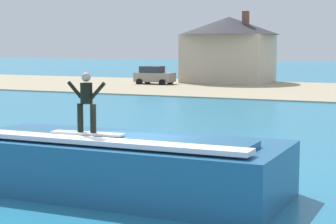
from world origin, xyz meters
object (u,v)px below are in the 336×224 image
(wave_crest, at_px, (121,165))
(car_near_shore, at_px, (154,75))
(house_with_chimney, at_px, (229,45))
(surfer, at_px, (86,99))
(surfboard, at_px, (87,133))

(wave_crest, distance_m, car_near_shore, 43.87)
(wave_crest, distance_m, house_with_chimney, 47.58)
(surfer, distance_m, house_with_chimney, 47.92)
(car_near_shore, bearing_deg, house_with_chimney, 45.65)
(wave_crest, bearing_deg, car_near_shore, 114.48)
(wave_crest, height_order, car_near_shore, car_near_shore)
(surfboard, height_order, car_near_shore, car_near_shore)
(car_near_shore, relative_size, house_with_chimney, 0.37)
(house_with_chimney, bearing_deg, car_near_shore, -134.35)
(surfboard, bearing_deg, car_near_shore, 113.36)
(car_near_shore, bearing_deg, wave_crest, -65.52)
(surfboard, relative_size, car_near_shore, 0.53)
(surfer, height_order, car_near_shore, surfer)
(wave_crest, distance_m, surfboard, 1.28)
(surfboard, distance_m, house_with_chimney, 47.95)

